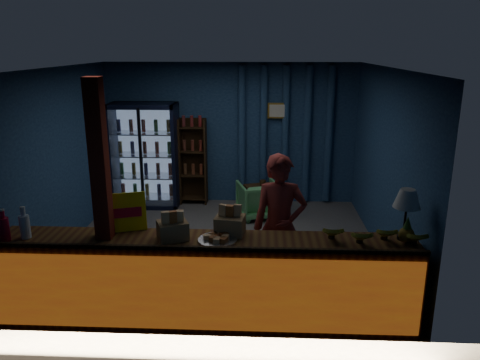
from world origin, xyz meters
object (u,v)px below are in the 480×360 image
object	(u,v)px
pastry_tray	(218,239)
table_lamp	(407,200)
shopkeeper	(280,227)
green_chair	(258,199)

from	to	relation	value
pastry_tray	table_lamp	xyz separation A→B (m)	(1.92, 0.13, 0.40)
shopkeeper	pastry_tray	size ratio (longest dim) A/B	4.19
green_chair	pastry_tray	size ratio (longest dim) A/B	1.67
shopkeeper	green_chair	distance (m)	2.69
shopkeeper	table_lamp	world-z (taller)	shopkeeper
table_lamp	pastry_tray	bearing A→B (deg)	-176.01
green_chair	table_lamp	xyz separation A→B (m)	(1.52, -3.14, 1.06)
shopkeeper	table_lamp	xyz separation A→B (m)	(1.26, -0.52, 0.52)
shopkeeper	green_chair	world-z (taller)	shopkeeper
shopkeeper	pastry_tray	xyz separation A→B (m)	(-0.66, -0.66, 0.12)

